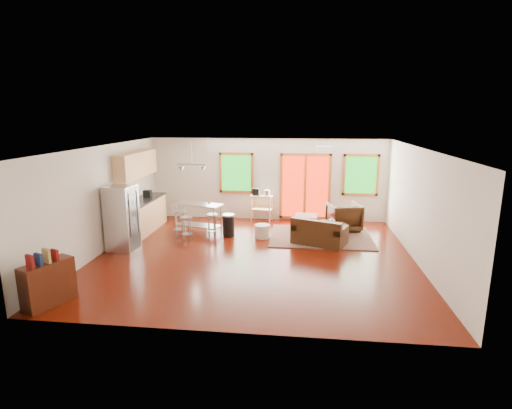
# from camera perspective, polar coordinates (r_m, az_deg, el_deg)

# --- Properties ---
(floor) EXTENTS (7.50, 7.00, 0.02)m
(floor) POSITION_cam_1_polar(r_m,az_deg,el_deg) (9.71, -0.20, -7.37)
(floor) COLOR #3B0A02
(floor) RESTS_ON ground
(ceiling) EXTENTS (7.50, 7.00, 0.02)m
(ceiling) POSITION_cam_1_polar(r_m,az_deg,el_deg) (9.15, -0.22, 8.23)
(ceiling) COLOR silver
(ceiling) RESTS_ON ground
(back_wall) EXTENTS (7.50, 0.02, 2.60)m
(back_wall) POSITION_cam_1_polar(r_m,az_deg,el_deg) (12.78, 1.65, 3.60)
(back_wall) COLOR beige
(back_wall) RESTS_ON ground
(left_wall) EXTENTS (0.02, 7.00, 2.60)m
(left_wall) POSITION_cam_1_polar(r_m,az_deg,el_deg) (10.47, -21.11, 0.69)
(left_wall) COLOR beige
(left_wall) RESTS_ON ground
(right_wall) EXTENTS (0.02, 7.00, 2.60)m
(right_wall) POSITION_cam_1_polar(r_m,az_deg,el_deg) (9.66, 22.52, -0.38)
(right_wall) COLOR beige
(right_wall) RESTS_ON ground
(front_wall) EXTENTS (7.50, 0.02, 2.60)m
(front_wall) POSITION_cam_1_polar(r_m,az_deg,el_deg) (6.01, -4.20, -7.07)
(front_wall) COLOR beige
(front_wall) RESTS_ON ground
(window_left) EXTENTS (1.10, 0.05, 1.30)m
(window_left) POSITION_cam_1_polar(r_m,az_deg,el_deg) (12.82, -2.83, 4.53)
(window_left) COLOR #136115
(window_left) RESTS_ON back_wall
(french_doors) EXTENTS (1.60, 0.05, 2.10)m
(french_doors) POSITION_cam_1_polar(r_m,az_deg,el_deg) (12.72, 7.03, 2.55)
(french_doors) COLOR red
(french_doors) RESTS_ON back_wall
(window_right) EXTENTS (1.10, 0.05, 1.30)m
(window_right) POSITION_cam_1_polar(r_m,az_deg,el_deg) (12.78, 14.74, 4.10)
(window_right) COLOR #136115
(window_right) RESTS_ON back_wall
(rug) EXTENTS (2.77, 2.14, 0.03)m
(rug) POSITION_cam_1_polar(r_m,az_deg,el_deg) (11.26, 9.22, -4.56)
(rug) COLOR #4E593B
(rug) RESTS_ON floor
(loveseat) EXTENTS (1.53, 1.21, 0.71)m
(loveseat) POSITION_cam_1_polar(r_m,az_deg,el_deg) (10.56, 8.99, -4.20)
(loveseat) COLOR black
(loveseat) RESTS_ON floor
(coffee_table) EXTENTS (1.16, 0.90, 0.41)m
(coffee_table) POSITION_cam_1_polar(r_m,az_deg,el_deg) (11.25, 9.89, -2.81)
(coffee_table) COLOR #3B170B
(coffee_table) RESTS_ON floor
(armchair) EXTENTS (1.04, 1.00, 0.90)m
(armchair) POSITION_cam_1_polar(r_m,az_deg,el_deg) (11.92, 12.42, -1.54)
(armchair) COLOR black
(armchair) RESTS_ON floor
(ottoman) EXTENTS (0.69, 0.69, 0.43)m
(ottoman) POSITION_cam_1_polar(r_m,az_deg,el_deg) (11.90, 7.14, -2.53)
(ottoman) COLOR black
(ottoman) RESTS_ON floor
(pouf) EXTENTS (0.46, 0.46, 0.37)m
(pouf) POSITION_cam_1_polar(r_m,az_deg,el_deg) (11.02, 0.90, -3.84)
(pouf) COLOR beige
(pouf) RESTS_ON floor
(vase) EXTENTS (0.22, 0.23, 0.30)m
(vase) POSITION_cam_1_polar(r_m,az_deg,el_deg) (11.18, 10.82, -2.11)
(vase) COLOR silver
(vase) RESTS_ON coffee_table
(book) EXTENTS (0.20, 0.04, 0.27)m
(book) POSITION_cam_1_polar(r_m,az_deg,el_deg) (11.03, 11.83, -2.21)
(book) COLOR maroon
(book) RESTS_ON coffee_table
(cabinets) EXTENTS (0.64, 2.24, 2.30)m
(cabinets) POSITION_cam_1_polar(r_m,az_deg,el_deg) (11.93, -16.07, 0.63)
(cabinets) COLOR tan
(cabinets) RESTS_ON floor
(refrigerator) EXTENTS (0.71, 0.68, 1.63)m
(refrigerator) POSITION_cam_1_polar(r_m,az_deg,el_deg) (10.45, -18.58, -1.86)
(refrigerator) COLOR #B7BABC
(refrigerator) RESTS_ON floor
(island) EXTENTS (1.45, 0.89, 0.86)m
(island) POSITION_cam_1_polar(r_m,az_deg,el_deg) (11.49, -8.25, -1.19)
(island) COLOR #B7BABC
(island) RESTS_ON floor
(cup) EXTENTS (0.13, 0.12, 0.11)m
(cup) POSITION_cam_1_polar(r_m,az_deg,el_deg) (10.92, -6.71, 0.36)
(cup) COLOR silver
(cup) RESTS_ON island
(bar_stool_a) EXTENTS (0.42, 0.42, 0.77)m
(bar_stool_a) POSITION_cam_1_polar(r_m,az_deg,el_deg) (11.16, -10.90, -1.80)
(bar_stool_a) COLOR #B7BABC
(bar_stool_a) RESTS_ON floor
(bar_stool_b) EXTENTS (0.33, 0.33, 0.68)m
(bar_stool_b) POSITION_cam_1_polar(r_m,az_deg,el_deg) (10.77, -9.90, -2.65)
(bar_stool_b) COLOR #B7BABC
(bar_stool_b) RESTS_ON floor
(bar_stool_c) EXTENTS (0.41, 0.41, 0.68)m
(bar_stool_c) POSITION_cam_1_polar(r_m,az_deg,el_deg) (10.97, -6.32, -2.25)
(bar_stool_c) COLOR #B7BABC
(bar_stool_c) RESTS_ON floor
(trash_can) EXTENTS (0.41, 0.41, 0.62)m
(trash_can) POSITION_cam_1_polar(r_m,az_deg,el_deg) (11.16, -3.95, -2.95)
(trash_can) COLOR black
(trash_can) RESTS_ON floor
(kitchen_cart) EXTENTS (0.74, 0.53, 1.05)m
(kitchen_cart) POSITION_cam_1_polar(r_m,az_deg,el_deg) (12.63, 0.72, 0.81)
(kitchen_cart) COLOR tan
(kitchen_cart) RESTS_ON floor
(bookshelf) EXTENTS (0.67, 0.96, 1.06)m
(bookshelf) POSITION_cam_1_polar(r_m,az_deg,el_deg) (8.11, -27.58, -9.87)
(bookshelf) COLOR #3B170B
(bookshelf) RESTS_ON floor
(ceiling_flush) EXTENTS (0.35, 0.35, 0.12)m
(ceiling_flush) POSITION_cam_1_polar(r_m,az_deg,el_deg) (9.70, 9.72, 7.83)
(ceiling_flush) COLOR white
(ceiling_flush) RESTS_ON ceiling
(pendant_light) EXTENTS (0.80, 0.18, 0.79)m
(pendant_light) POSITION_cam_1_polar(r_m,az_deg,el_deg) (11.06, -9.14, 5.14)
(pendant_light) COLOR gray
(pendant_light) RESTS_ON ceiling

